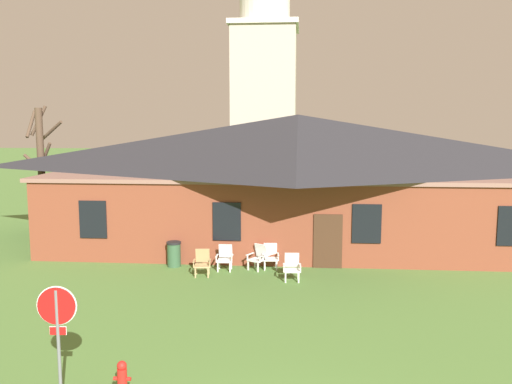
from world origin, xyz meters
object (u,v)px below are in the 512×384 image
at_px(lawn_chair_near_door, 225,257).
at_px(lawn_chair_middle, 270,255).
at_px(lawn_chair_left_end, 258,256).
at_px(stop_sign, 57,320).
at_px(fire_hydrant, 122,380).
at_px(trash_bin, 174,254).
at_px(lawn_chair_by_porch, 202,262).
at_px(lawn_chair_right_end, 292,266).

bearing_deg(lawn_chair_near_door, lawn_chair_middle, 12.33).
relative_size(lawn_chair_near_door, lawn_chair_left_end, 1.00).
bearing_deg(lawn_chair_middle, stop_sign, -109.86).
bearing_deg(lawn_chair_middle, fire_hydrant, -103.79).
height_order(stop_sign, fire_hydrant, stop_sign).
height_order(lawn_chair_left_end, lawn_chair_middle, same).
xyz_separation_m(lawn_chair_near_door, trash_bin, (-2.05, 0.30, -0.00)).
distance_m(lawn_chair_middle, fire_hydrant, 10.28).
bearing_deg(fire_hydrant, lawn_chair_near_door, 85.58).
bearing_deg(lawn_chair_left_end, lawn_chair_by_porch, -153.96).
distance_m(lawn_chair_by_porch, lawn_chair_near_door, 1.07).
relative_size(lawn_chair_by_porch, lawn_chair_left_end, 1.00).
relative_size(lawn_chair_by_porch, fire_hydrant, 1.21).
distance_m(lawn_chair_left_end, lawn_chair_right_end, 1.85).
height_order(lawn_chair_near_door, lawn_chair_middle, same).
bearing_deg(stop_sign, fire_hydrant, 8.50).
xyz_separation_m(lawn_chair_near_door, lawn_chair_middle, (1.71, 0.37, 0.00)).
height_order(lawn_chair_left_end, fire_hydrant, lawn_chair_left_end).
bearing_deg(lawn_chair_by_porch, lawn_chair_left_end, 26.04).
relative_size(lawn_chair_middle, fire_hydrant, 1.21).
xyz_separation_m(stop_sign, lawn_chair_right_end, (4.52, 8.68, -1.18)).
xyz_separation_m(lawn_chair_by_porch, fire_hydrant, (-0.01, -8.83, -0.12)).
bearing_deg(lawn_chair_left_end, stop_sign, -107.88).
bearing_deg(lawn_chair_right_end, lawn_chair_middle, 119.80).
xyz_separation_m(lawn_chair_near_door, lawn_chair_left_end, (1.26, 0.19, 0.00)).
bearing_deg(stop_sign, trash_bin, 90.46).
xyz_separation_m(lawn_chair_left_end, trash_bin, (-3.30, 0.11, -0.00)).
bearing_deg(lawn_chair_left_end, lawn_chair_near_door, -171.45).
relative_size(lawn_chair_left_end, lawn_chair_right_end, 1.00).
bearing_deg(stop_sign, lawn_chair_left_end, 72.12).
distance_m(lawn_chair_left_end, trash_bin, 3.30).
height_order(stop_sign, lawn_chair_middle, stop_sign).
bearing_deg(lawn_chair_by_porch, trash_bin, 140.65).
bearing_deg(stop_sign, lawn_chair_middle, 70.14).
height_order(lawn_chair_near_door, lawn_chair_left_end, same).
xyz_separation_m(lawn_chair_middle, trash_bin, (-3.75, -0.07, -0.00)).
relative_size(stop_sign, lawn_chair_left_end, 2.49).
distance_m(lawn_chair_near_door, lawn_chair_right_end, 2.79).
distance_m(stop_sign, lawn_chair_left_end, 10.55).
relative_size(lawn_chair_left_end, lawn_chair_middle, 1.00).
distance_m(stop_sign, lawn_chair_by_porch, 9.17).
bearing_deg(lawn_chair_left_end, lawn_chair_middle, 22.18).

